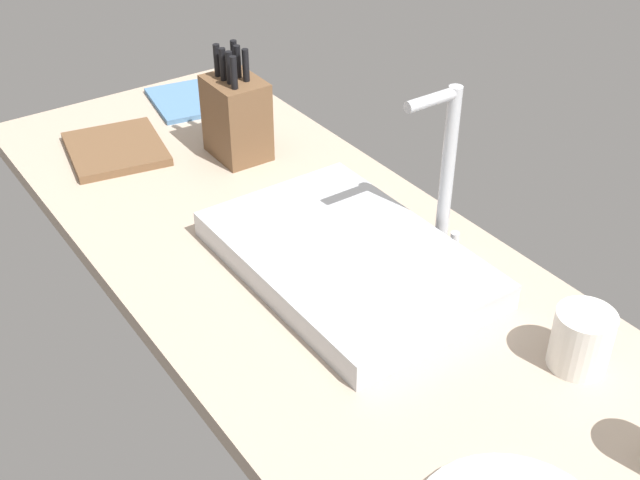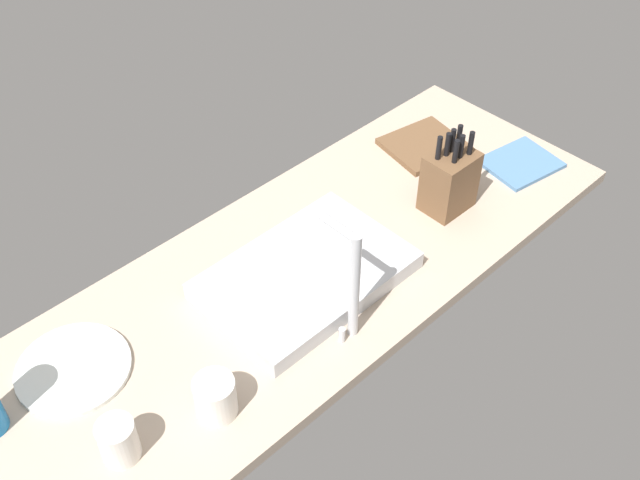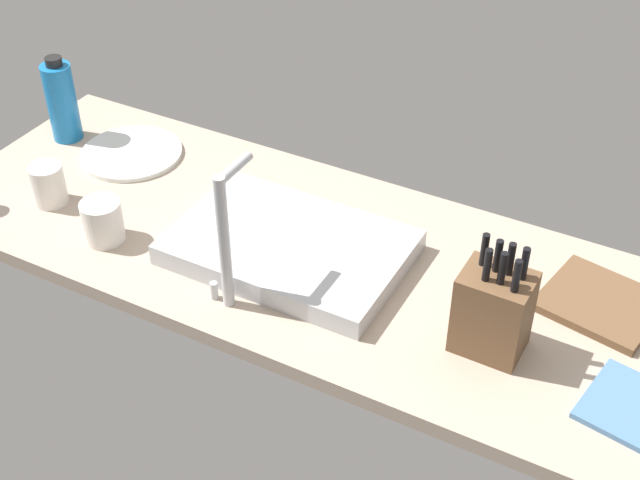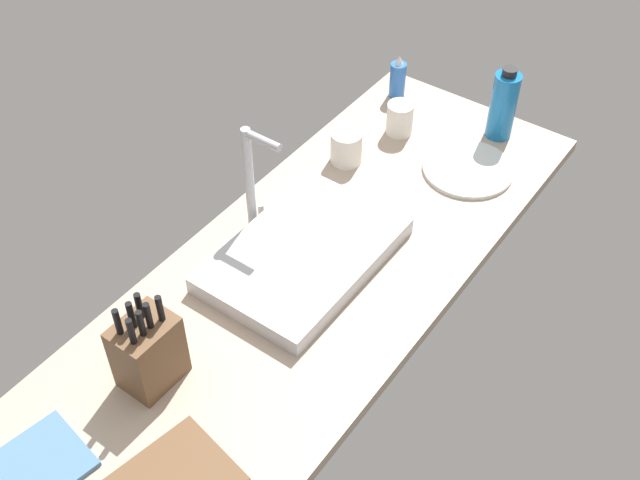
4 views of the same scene
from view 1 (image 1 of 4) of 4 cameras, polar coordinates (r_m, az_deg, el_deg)
countertop_slab at (r=142.43cm, az=-0.08°, el=-2.56°), size 178.84×64.38×3.50cm
sink_basin at (r=139.74cm, az=1.89°, el=-1.29°), size 49.60×33.06×4.79cm
faucet at (r=139.83cm, az=8.84°, el=5.54°), size 5.50×11.42×30.67cm
knife_block at (r=173.31cm, az=-5.92°, el=8.69°), size 13.27×10.46×24.13cm
cutting_board at (r=182.43cm, az=-14.22°, el=6.26°), size 25.14×23.33×1.80cm
dish_towel at (r=202.76cm, az=-9.24°, el=9.73°), size 22.95×20.11×1.20cm
coffee_mug at (r=125.54cm, az=17.98°, el=-6.71°), size 8.91×8.91×9.65cm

